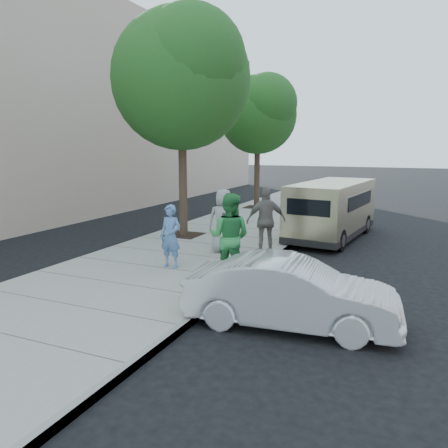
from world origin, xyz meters
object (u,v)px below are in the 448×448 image
(sedan, at_px, (291,293))
(person_striped_polo, at_px, (266,221))
(van, at_px, (333,209))
(tree_far, at_px, (259,111))
(person_gray_shirt, at_px, (223,221))
(tree_near, at_px, (182,74))
(parking_meter, at_px, (228,228))
(person_officer, at_px, (171,236))
(person_green_shirt, at_px, (229,237))

(sedan, bearing_deg, person_striped_polo, 18.03)
(van, distance_m, sedan, 8.13)
(tree_far, distance_m, person_gray_shirt, 10.32)
(van, bearing_deg, tree_far, 138.13)
(tree_near, distance_m, sedan, 9.33)
(tree_near, distance_m, person_gray_shirt, 5.29)
(tree_far, height_order, person_gray_shirt, tree_far)
(tree_far, xyz_separation_m, person_gray_shirt, (2.24, -9.33, -3.80))
(tree_far, relative_size, sedan, 1.70)
(van, xyz_separation_m, sedan, (0.69, -8.09, -0.43))
(sedan, bearing_deg, parking_meter, 35.24)
(van, relative_size, person_gray_shirt, 2.97)
(person_officer, height_order, person_gray_shirt, person_gray_shirt)
(sedan, distance_m, person_officer, 4.25)
(tree_near, height_order, person_gray_shirt, tree_near)
(parking_meter, bearing_deg, person_striped_polo, 69.78)
(person_green_shirt, relative_size, person_gray_shirt, 1.09)
(sedan, distance_m, person_gray_shirt, 5.18)
(person_green_shirt, xyz_separation_m, person_striped_polo, (0.00, 2.67, -0.04))
(person_gray_shirt, relative_size, person_striped_polo, 0.95)
(van, bearing_deg, parking_meter, -101.37)
(sedan, xyz_separation_m, person_officer, (-3.71, 2.06, 0.33))
(tree_far, distance_m, person_green_shirt, 12.78)
(sedan, height_order, person_striped_polo, person_striped_polo)
(tree_near, height_order, person_striped_polo, tree_near)
(van, bearing_deg, person_gray_shirt, -114.60)
(person_green_shirt, relative_size, person_striped_polo, 1.04)
(tree_near, distance_m, tree_far, 7.63)
(tree_near, bearing_deg, person_gray_shirt, -37.71)
(van, bearing_deg, person_green_shirt, -94.02)
(person_officer, distance_m, person_green_shirt, 1.83)
(person_green_shirt, bearing_deg, parking_meter, -70.46)
(tree_far, height_order, person_striped_polo, tree_far)
(person_officer, xyz_separation_m, person_gray_shirt, (0.57, 2.04, 0.12))
(tree_near, bearing_deg, sedan, -47.29)
(van, height_order, sedan, van)
(sedan, distance_m, person_green_shirt, 2.62)
(person_officer, bearing_deg, person_striped_polo, 54.64)
(tree_far, bearing_deg, person_officer, -81.63)
(tree_near, xyz_separation_m, person_gray_shirt, (2.24, -1.73, -4.46))
(parking_meter, xyz_separation_m, person_green_shirt, (0.51, -1.11, 0.02))
(person_gray_shirt, bearing_deg, tree_far, -89.55)
(sedan, height_order, person_officer, person_officer)
(parking_meter, height_order, sedan, parking_meter)
(parking_meter, height_order, van, van)
(tree_near, xyz_separation_m, van, (4.68, 2.26, -4.49))
(person_striped_polo, bearing_deg, person_gray_shirt, -20.80)
(tree_near, height_order, person_green_shirt, tree_near)
(parking_meter, distance_m, van, 5.56)
(person_green_shirt, distance_m, person_gray_shirt, 2.69)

